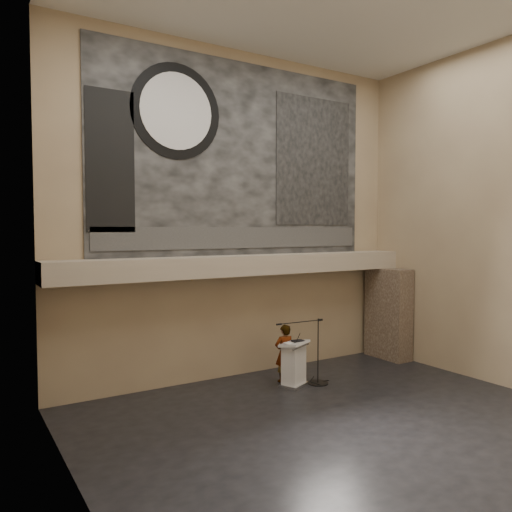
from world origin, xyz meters
TOP-DOWN VIEW (x-y plane):
  - floor at (0.00, 0.00)m, footprint 10.00×10.00m
  - wall_back at (0.00, 4.00)m, footprint 10.00×0.02m
  - wall_left at (-5.00, 0.00)m, footprint 0.02×8.00m
  - wall_right at (5.00, 0.00)m, footprint 0.02×8.00m
  - soffit at (0.00, 3.60)m, footprint 10.00×0.80m
  - sprinkler_left at (-1.60, 3.55)m, footprint 0.04×0.04m
  - sprinkler_right at (1.90, 3.55)m, footprint 0.04×0.04m
  - banner at (0.00, 3.97)m, footprint 8.00×0.05m
  - banner_text_strip at (0.00, 3.93)m, footprint 7.76×0.02m
  - banner_clock_rim at (-1.80, 3.93)m, footprint 2.30×0.02m
  - banner_clock_face at (-1.80, 3.91)m, footprint 1.84×0.02m
  - banner_building_print at (2.40, 3.93)m, footprint 2.60×0.02m
  - banner_brick_print at (-3.40, 3.93)m, footprint 1.10×0.02m
  - stone_pier at (4.65, 3.15)m, footprint 0.60×1.40m
  - lectern at (0.60, 2.41)m, footprint 0.87×0.77m
  - binder at (0.71, 2.38)m, footprint 0.31×0.26m
  - papers at (0.44, 2.36)m, footprint 0.23×0.29m
  - speaker_person at (0.62, 2.84)m, footprint 0.57×0.41m
  - mic_stand at (1.21, 2.27)m, footprint 1.47×0.52m

SIDE VIEW (x-z plane):
  - floor at x=0.00m, z-range 0.00..0.00m
  - mic_stand at x=1.21m, z-range -0.57..1.08m
  - lectern at x=0.60m, z-range -0.01..1.12m
  - speaker_person at x=0.62m, z-range 0.00..1.46m
  - papers at x=0.44m, z-range 1.10..1.10m
  - binder at x=0.71m, z-range 1.10..1.14m
  - stone_pier at x=4.65m, z-range 0.00..2.70m
  - sprinkler_left at x=-1.60m, z-range 2.64..2.70m
  - sprinkler_right at x=1.90m, z-range 2.64..2.70m
  - soffit at x=0.00m, z-range 2.70..3.20m
  - banner_text_strip at x=0.00m, z-range 3.38..3.93m
  - wall_back at x=0.00m, z-range 0.00..8.50m
  - wall_left at x=-5.00m, z-range 0.00..8.50m
  - wall_right at x=5.00m, z-range 0.00..8.50m
  - banner_brick_print at x=-3.40m, z-range 3.80..7.00m
  - banner at x=0.00m, z-range 3.20..8.20m
  - banner_building_print at x=2.40m, z-range 4.00..7.60m
  - banner_clock_rim at x=-1.80m, z-range 5.55..7.85m
  - banner_clock_face at x=-1.80m, z-range 5.78..7.62m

